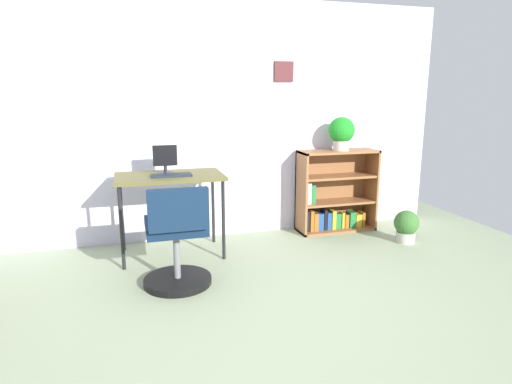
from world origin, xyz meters
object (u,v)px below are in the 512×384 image
monitor (165,160)px  office_chair (177,243)px  desk (170,182)px  keyboard (171,175)px  potted_plant_on_shelf (342,132)px  bookshelf_low (333,196)px  potted_plant_floor (406,225)px

monitor → office_chair: bearing=-90.1°
monitor → desk: bearing=-63.3°
monitor → keyboard: 0.18m
keyboard → potted_plant_on_shelf: bearing=10.0°
monitor → office_chair: size_ratio=0.32×
keyboard → bookshelf_low: bookshelf_low is taller
bookshelf_low → potted_plant_on_shelf: potted_plant_on_shelf is taller
keyboard → bookshelf_low: (1.72, 0.36, -0.38)m
desk → keyboard: 0.11m
desk → office_chair: 0.78m
keyboard → office_chair: size_ratio=0.43×
desk → potted_plant_on_shelf: 1.83m
keyboard → potted_plant_floor: bearing=-5.8°
office_chair → potted_plant_on_shelf: (1.80, 0.94, 0.70)m
office_chair → monitor: bearing=89.9°
monitor → keyboard: bearing=-73.6°
bookshelf_low → potted_plant_floor: bearing=-49.2°
potted_plant_on_shelf → potted_plant_floor: potted_plant_on_shelf is taller
keyboard → office_chair: bearing=-93.6°
desk → monitor: 0.20m
office_chair → bookshelf_low: (1.76, 1.00, 0.02)m
monitor → bookshelf_low: monitor is taller
monitor → potted_plant_floor: (2.27, -0.36, -0.70)m
potted_plant_on_shelf → desk: bearing=-172.4°
office_chair → potted_plant_floor: 2.32m
keyboard → office_chair: (-0.04, -0.63, -0.40)m
monitor → potted_plant_on_shelf: size_ratio=0.75×
keyboard → desk: bearing=98.4°
keyboard → potted_plant_on_shelf: potted_plant_on_shelf is taller
desk → office_chair: office_chair is taller
office_chair → desk: bearing=87.7°
office_chair → bookshelf_low: bearing=29.4°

